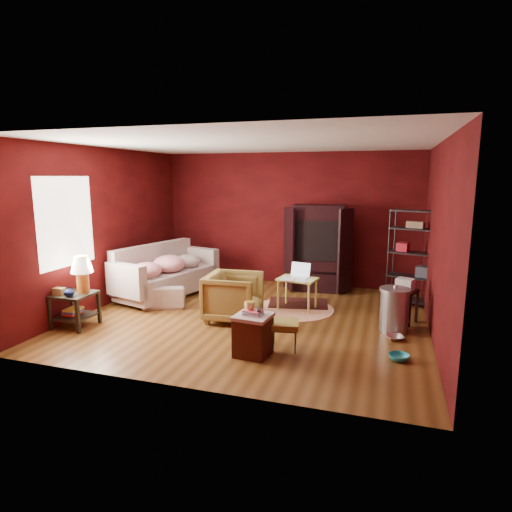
{
  "coord_description": "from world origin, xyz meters",
  "views": [
    {
      "loc": [
        2.1,
        -6.43,
        2.29
      ],
      "look_at": [
        0.0,
        0.2,
        1.0
      ],
      "focal_mm": 30.0,
      "sensor_mm": 36.0,
      "label": 1
    }
  ],
  "objects": [
    {
      "name": "sofa",
      "position": [
        -1.98,
        0.74,
        0.37
      ],
      "size": [
        1.26,
        1.94,
        0.73
      ],
      "primitive_type": "imported",
      "rotation": [
        0.0,
        0.0,
        1.99
      ],
      "color": "#A5918E",
      "rests_on": "ground"
    },
    {
      "name": "rug_oriental",
      "position": [
        0.56,
        0.98,
        0.01
      ],
      "size": [
        1.17,
        0.9,
        0.01
      ],
      "rotation": [
        0.0,
        0.0,
        0.19
      ],
      "color": "#441512",
      "rests_on": "ground"
    },
    {
      "name": "hamper",
      "position": [
        0.48,
        -1.43,
        0.29
      ],
      "size": [
        0.49,
        0.49,
        0.63
      ],
      "rotation": [
        0.0,
        0.0,
        -0.1
      ],
      "color": "#481C10",
      "rests_on": "ground"
    },
    {
      "name": "armchair",
      "position": [
        -0.25,
        -0.2,
        0.43
      ],
      "size": [
        0.83,
        0.88,
        0.85
      ],
      "primitive_type": "imported",
      "rotation": [
        0.0,
        0.0,
        1.64
      ],
      "color": "black",
      "rests_on": "ground"
    },
    {
      "name": "footstool",
      "position": [
        0.82,
        -1.12,
        0.33
      ],
      "size": [
        0.44,
        0.44,
        0.39
      ],
      "rotation": [
        0.0,
        0.0,
        0.19
      ],
      "color": "black",
      "rests_on": "ground"
    },
    {
      "name": "side_table",
      "position": [
        -2.43,
        -1.18,
        0.66
      ],
      "size": [
        0.57,
        0.57,
        1.11
      ],
      "rotation": [
        0.0,
        0.0,
        0.02
      ],
      "color": "black",
      "rests_on": "ground"
    },
    {
      "name": "vase",
      "position": [
        -2.42,
        -1.4,
        0.61
      ],
      "size": [
        0.18,
        0.18,
        0.15
      ],
      "primitive_type": "imported",
      "rotation": [
        0.0,
        0.0,
        -0.17
      ],
      "color": "#0D1A44",
      "rests_on": "side_table"
    },
    {
      "name": "mug",
      "position": [
        0.43,
        -1.42,
        0.68
      ],
      "size": [
        0.17,
        0.15,
        0.14
      ],
      "primitive_type": "imported",
      "rotation": [
        0.0,
        0.0,
        0.39
      ],
      "color": "#FFF67C",
      "rests_on": "hamper"
    },
    {
      "name": "rug_round",
      "position": [
        0.56,
        0.64,
        0.01
      ],
      "size": [
        1.62,
        1.62,
        0.01
      ],
      "rotation": [
        0.0,
        0.0,
        0.18
      ],
      "color": "#F2E5C9",
      "rests_on": "ground"
    },
    {
      "name": "wire_shelving",
      "position": [
        2.53,
        1.54,
        0.95
      ],
      "size": [
        0.91,
        0.59,
        1.72
      ],
      "rotation": [
        0.0,
        0.0,
        -0.29
      ],
      "color": "#2B2E33",
      "rests_on": "ground"
    },
    {
      "name": "sofa_cushions",
      "position": [
        -2.02,
        0.71,
        0.45
      ],
      "size": [
        1.39,
        2.34,
        0.92
      ],
      "rotation": [
        0.0,
        0.0,
        -0.26
      ],
      "color": "#A5918E",
      "rests_on": "sofa"
    },
    {
      "name": "tv_armoire",
      "position": [
        0.72,
        2.06,
        0.91
      ],
      "size": [
        1.37,
        0.78,
        1.74
      ],
      "rotation": [
        0.0,
        0.0,
        0.07
      ],
      "color": "black",
      "rests_on": "ground"
    },
    {
      "name": "small_stand",
      "position": [
        2.37,
        0.5,
        0.54
      ],
      "size": [
        0.47,
        0.47,
        0.72
      ],
      "rotation": [
        0.0,
        0.0,
        -0.39
      ],
      "color": "black",
      "rests_on": "ground"
    },
    {
      "name": "pet_bowl_turquoise",
      "position": [
        2.29,
        -1.04,
        0.13
      ],
      "size": [
        0.27,
        0.17,
        0.26
      ],
      "primitive_type": "imported",
      "rotation": [
        0.0,
        0.0,
        0.37
      ],
      "color": "teal",
      "rests_on": "ground"
    },
    {
      "name": "room",
      "position": [
        -0.04,
        -0.01,
        1.4
      ],
      "size": [
        5.54,
        5.04,
        2.84
      ],
      "color": "brown",
      "rests_on": "ground"
    },
    {
      "name": "trash_can",
      "position": [
        2.22,
        0.04,
        0.34
      ],
      "size": [
        0.5,
        0.5,
        0.72
      ],
      "rotation": [
        0.0,
        0.0,
        -0.09
      ],
      "color": "#ACACB4",
      "rests_on": "ground"
    },
    {
      "name": "laptop_desk",
      "position": [
        0.61,
        0.68,
        0.5
      ],
      "size": [
        0.72,
        0.59,
        0.8
      ],
      "rotation": [
        0.0,
        0.0,
        -0.16
      ],
      "color": "#E1FF74",
      "rests_on": "ground"
    },
    {
      "name": "pet_bowl_steel",
      "position": [
        2.25,
        -0.32,
        0.12
      ],
      "size": [
        0.25,
        0.14,
        0.25
      ],
      "primitive_type": "imported",
      "rotation": [
        0.0,
        0.0,
        0.35
      ],
      "color": "silver",
      "rests_on": "ground"
    }
  ]
}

